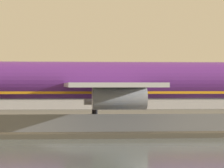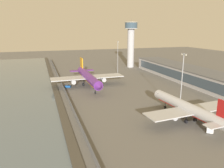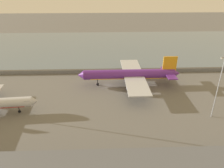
# 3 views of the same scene
# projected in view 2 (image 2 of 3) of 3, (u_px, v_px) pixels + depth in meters

# --- Properties ---
(ground_plane) EXTENTS (500.00, 500.00, 0.00)m
(ground_plane) POSITION_uv_depth(u_px,v_px,m) (94.00, 91.00, 123.29)
(ground_plane) COLOR #66635E
(shoreline_seawall) EXTENTS (320.00, 3.00, 0.50)m
(shoreline_seawall) POSITION_uv_depth(u_px,v_px,m) (57.00, 94.00, 116.95)
(shoreline_seawall) COLOR #474238
(shoreline_seawall) RESTS_ON ground
(perimeter_fence) EXTENTS (280.00, 0.10, 2.20)m
(perimeter_fence) POSITION_uv_depth(u_px,v_px,m) (65.00, 92.00, 118.12)
(perimeter_fence) COLOR slate
(perimeter_fence) RESTS_ON ground
(cargo_jet_purple) EXTENTS (51.95, 44.26, 15.19)m
(cargo_jet_purple) POSITION_uv_depth(u_px,v_px,m) (88.00, 77.00, 132.55)
(cargo_jet_purple) COLOR #602889
(cargo_jet_purple) RESTS_ON ground
(passenger_jet_silver) EXTENTS (42.94, 36.85, 12.73)m
(passenger_jet_silver) POSITION_uv_depth(u_px,v_px,m) (188.00, 108.00, 83.08)
(passenger_jet_silver) COLOR silver
(passenger_jet_silver) RESTS_ON ground
(baggage_tug) EXTENTS (2.63, 3.56, 1.80)m
(baggage_tug) POSITION_uv_depth(u_px,v_px,m) (68.00, 86.00, 130.53)
(baggage_tug) COLOR #19519E
(baggage_tug) RESTS_ON ground
(ops_van) EXTENTS (5.34, 4.94, 2.48)m
(ops_van) POSITION_uv_depth(u_px,v_px,m) (210.00, 128.00, 74.85)
(ops_van) COLOR white
(ops_van) RESTS_ON ground
(control_tower) EXTENTS (12.18, 12.18, 42.44)m
(control_tower) POSITION_uv_depth(u_px,v_px,m) (131.00, 40.00, 195.27)
(control_tower) COLOR #ADADB2
(control_tower) RESTS_ON ground
(terminal_building) EXTENTS (114.29, 19.25, 9.52)m
(terminal_building) POSITION_uv_depth(u_px,v_px,m) (188.00, 74.00, 145.58)
(terminal_building) COLOR #B2B2B7
(terminal_building) RESTS_ON ground
(apron_light_mast_apron_west) EXTENTS (3.20, 0.40, 25.31)m
(apron_light_mast_apron_west) POSITION_uv_depth(u_px,v_px,m) (118.00, 56.00, 166.52)
(apron_light_mast_apron_west) COLOR #93969B
(apron_light_mast_apron_west) RESTS_ON ground
(apron_light_mast_apron_east) EXTENTS (3.20, 0.40, 25.13)m
(apron_light_mast_apron_east) POSITION_uv_depth(u_px,v_px,m) (182.00, 82.00, 86.64)
(apron_light_mast_apron_east) COLOR #93969B
(apron_light_mast_apron_east) RESTS_ON ground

